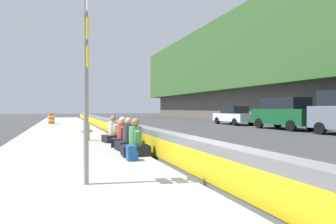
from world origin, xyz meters
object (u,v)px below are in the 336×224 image
at_px(route_sign_post, 86,69).
at_px(seated_person_rear, 123,137).
at_px(construction_barrel, 51,118).
at_px(parked_car_third, 284,113).
at_px(fire_hydrant, 87,130).
at_px(seated_person_foreground, 135,144).
at_px(backpack, 132,153).
at_px(parked_car_fourth, 234,115).
at_px(seated_person_far, 113,134).
at_px(seated_person_middle, 128,140).

distance_m(route_sign_post, seated_person_rear, 5.26).
distance_m(seated_person_rear, construction_barrel, 16.83).
bearing_deg(parked_car_third, fire_hydrant, 102.22).
relative_size(seated_person_foreground, backpack, 2.74).
relative_size(seated_person_rear, parked_car_third, 0.22).
height_order(seated_person_foreground, parked_car_third, parked_car_third).
bearing_deg(parked_car_fourth, backpack, 137.27).
bearing_deg(route_sign_post, seated_person_foreground, -31.14).
xyz_separation_m(fire_hydrant, seated_person_foreground, (-4.42, -0.99, -0.11)).
relative_size(fire_hydrant, seated_person_rear, 0.82).
height_order(fire_hydrant, seated_person_far, seated_person_far).
bearing_deg(fire_hydrant, construction_barrel, 7.48).
xyz_separation_m(backpack, parked_car_fourth, (14.37, -13.28, 0.53)).
xyz_separation_m(route_sign_post, seated_person_rear, (4.68, -1.65, -1.76)).
height_order(fire_hydrant, parked_car_third, parked_car_third).
relative_size(seated_person_far, construction_barrel, 1.14).
xyz_separation_m(route_sign_post, parked_car_fourth, (16.29, -14.58, -1.37)).
bearing_deg(backpack, parked_car_fourth, -42.73).
bearing_deg(backpack, construction_barrel, 7.55).
xyz_separation_m(seated_person_foreground, seated_person_rear, (2.02, -0.05, -0.01)).
xyz_separation_m(seated_person_foreground, seated_person_far, (3.45, 0.04, -0.00)).
bearing_deg(seated_person_middle, seated_person_rear, 0.46).
relative_size(seated_person_rear, backpack, 2.69).
distance_m(backpack, construction_barrel, 19.50).
xyz_separation_m(route_sign_post, parked_car_third, (10.10, -14.57, -1.05)).
xyz_separation_m(seated_person_middle, backpack, (-1.85, 0.35, -0.14)).
distance_m(seated_person_far, parked_car_third, 13.63).
xyz_separation_m(backpack, parked_car_third, (8.18, -13.26, 0.85)).
relative_size(parked_car_third, parked_car_fourth, 1.07).
height_order(route_sign_post, backpack, route_sign_post).
height_order(fire_hydrant, backpack, fire_hydrant).
relative_size(seated_person_far, parked_car_third, 0.22).
bearing_deg(backpack, seated_person_far, -3.45).
bearing_deg(seated_person_foreground, seated_person_middle, -2.80).
height_order(seated_person_far, construction_barrel, seated_person_far).
relative_size(backpack, parked_car_fourth, 0.09).
bearing_deg(seated_person_middle, construction_barrel, 9.45).
bearing_deg(route_sign_post, seated_person_middle, -23.73).
bearing_deg(seated_person_rear, backpack, 172.92).
bearing_deg(seated_person_far, backpack, 176.55).
bearing_deg(parked_car_third, route_sign_post, 124.74).
bearing_deg(parked_car_third, backpack, 121.67).
distance_m(fire_hydrant, construction_barrel, 14.30).
relative_size(seated_person_middle, construction_barrel, 1.14).
distance_m(seated_person_foreground, parked_car_third, 14.97).
distance_m(fire_hydrant, parked_car_fourth, 16.74).
bearing_deg(seated_person_far, fire_hydrant, 44.26).
relative_size(seated_person_middle, parked_car_fourth, 0.24).
bearing_deg(parked_car_third, parked_car_fourth, -0.17).
height_order(seated_person_middle, parked_car_fourth, parked_car_fourth).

